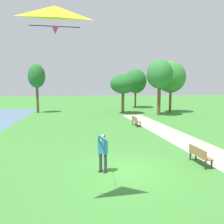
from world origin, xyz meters
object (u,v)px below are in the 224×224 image
tree_lakeside_near (123,84)px  tree_lakeside_far (160,75)px  park_bench_far_walkway (136,120)px  park_bench_near_walkway (199,154)px  tree_treeline_center (37,77)px  tree_treeline_right (171,77)px  tree_horizon_far (136,81)px  person_kite_flyer (103,150)px  flying_kite (55,22)px

tree_lakeside_near → tree_lakeside_far: tree_lakeside_far is taller
park_bench_far_walkway → tree_lakeside_far: size_ratio=0.23×
park_bench_near_walkway → tree_treeline_center: 24.70m
tree_treeline_right → park_bench_near_walkway: bearing=-105.9°
park_bench_near_walkway → tree_horizon_far: size_ratio=0.25×
person_kite_flyer → tree_lakeside_far: bearing=65.4°
tree_treeline_right → tree_lakeside_far: bearing=-134.0°
tree_horizon_far → tree_lakeside_far: bearing=-82.1°
tree_treeline_right → tree_horizon_far: tree_treeline_right is taller
tree_horizon_far → park_bench_far_walkway: bearing=-101.6°
flying_kite → tree_lakeside_near: (5.50, 22.33, -2.08)m
tree_treeline_center → tree_lakeside_far: 15.80m
tree_treeline_center → tree_horizon_far: bearing=17.6°
tree_lakeside_far → park_bench_far_walkway: bearing=-122.5°
flying_kite → person_kite_flyer: bearing=60.5°
tree_treeline_right → tree_lakeside_far: 3.33m
person_kite_flyer → tree_horizon_far: tree_horizon_far is taller
park_bench_near_walkway → tree_lakeside_far: size_ratio=0.23×
tree_treeline_right → park_bench_far_walkway: bearing=-125.9°
park_bench_far_walkway → tree_treeline_center: tree_treeline_center is taller
person_kite_flyer → tree_treeline_right: (10.42, 20.08, 3.65)m
tree_treeline_right → tree_horizon_far: size_ratio=1.12×
tree_lakeside_near → tree_horizon_far: bearing=65.4°
park_bench_near_walkway → flying_kite: bearing=-152.9°
tree_lakeside_near → park_bench_far_walkway: bearing=-90.8°
tree_lakeside_near → person_kite_flyer: bearing=-101.4°
park_bench_near_walkway → tree_treeline_center: tree_treeline_center is taller
park_bench_far_walkway → tree_treeline_right: size_ratio=0.23×
flying_kite → tree_lakeside_near: size_ratio=0.89×
tree_lakeside_near → tree_treeline_center: bearing=169.2°
tree_treeline_right → tree_treeline_center: bearing=174.9°
tree_treeline_right → tree_horizon_far: (-3.48, 6.05, -0.52)m
person_kite_flyer → tree_horizon_far: (6.94, 26.13, 3.12)m
tree_lakeside_far → tree_horizon_far: size_ratio=1.11×
park_bench_far_walkway → tree_treeline_center: (-10.99, 10.71, 4.24)m
tree_horizon_far → tree_lakeside_near: bearing=-114.6°
tree_treeline_right → tree_treeline_center: (-17.60, 1.57, 0.06)m
park_bench_far_walkway → tree_horizon_far: bearing=78.4°
flying_kite → tree_horizon_far: size_ratio=0.73×
park_bench_far_walkway → tree_treeline_center: size_ratio=0.24×
tree_lakeside_near → tree_treeline_right: size_ratio=0.74×
park_bench_near_walkway → tree_lakeside_near: tree_lakeside_near is taller
tree_treeline_right → tree_treeline_center: size_ratio=1.06×
flying_kite → tree_lakeside_near: flying_kite is taller
flying_kite → tree_lakeside_far: (9.69, 20.49, -0.90)m
park_bench_far_walkway → tree_horizon_far: (3.13, 15.19, 3.66)m
person_kite_flyer → tree_lakeside_near: size_ratio=0.36×
tree_horizon_far → tree_treeline_right: bearing=-60.1°
tree_lakeside_near → tree_horizon_far: 7.26m
person_kite_flyer → tree_lakeside_far: (8.11, 17.69, 3.90)m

